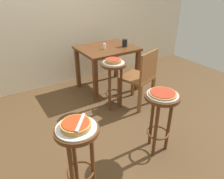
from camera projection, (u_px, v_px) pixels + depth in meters
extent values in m
plane|color=brown|center=(103.00, 130.00, 2.66)|extent=(6.00, 6.00, 0.00)
cylinder|color=#5B3319|center=(76.00, 130.00, 1.59)|extent=(0.35, 0.35, 0.03)
cylinder|color=#5B3319|center=(75.00, 155.00, 1.83)|extent=(0.04, 0.04, 0.66)
cylinder|color=#5B3319|center=(72.00, 172.00, 1.67)|extent=(0.04, 0.04, 0.66)
cylinder|color=#5B3319|center=(93.00, 163.00, 1.76)|extent=(0.04, 0.04, 0.66)
torus|color=#5B3319|center=(81.00, 171.00, 1.80)|extent=(0.24, 0.24, 0.02)
cylinder|color=white|center=(76.00, 128.00, 1.58)|extent=(0.31, 0.31, 0.01)
cylinder|color=tan|center=(76.00, 125.00, 1.57)|extent=(0.23, 0.23, 0.04)
cylinder|color=red|center=(76.00, 123.00, 1.56)|extent=(0.20, 0.20, 0.01)
cylinder|color=#5B3319|center=(162.00, 97.00, 2.04)|extent=(0.35, 0.35, 0.03)
cylinder|color=#5B3319|center=(152.00, 120.00, 2.29)|extent=(0.04, 0.04, 0.66)
cylinder|color=#5B3319|center=(156.00, 131.00, 2.12)|extent=(0.04, 0.04, 0.66)
cylinder|color=#5B3319|center=(169.00, 125.00, 2.21)|extent=(0.04, 0.04, 0.66)
torus|color=#5B3319|center=(158.00, 133.00, 2.25)|extent=(0.24, 0.24, 0.02)
cylinder|color=silver|center=(163.00, 95.00, 2.03)|extent=(0.31, 0.31, 0.01)
cylinder|color=#B78442|center=(163.00, 93.00, 2.03)|extent=(0.27, 0.27, 0.01)
cylinder|color=#B23823|center=(163.00, 92.00, 2.02)|extent=(0.24, 0.24, 0.01)
cylinder|color=#5B3319|center=(114.00, 64.00, 2.82)|extent=(0.35, 0.35, 0.03)
cylinder|color=#5B3319|center=(109.00, 84.00, 3.06)|extent=(0.04, 0.04, 0.66)
cylinder|color=#5B3319|center=(110.00, 90.00, 2.89)|extent=(0.04, 0.04, 0.66)
cylinder|color=#5B3319|center=(121.00, 87.00, 2.98)|extent=(0.04, 0.04, 0.66)
torus|color=#5B3319|center=(113.00, 93.00, 3.03)|extent=(0.24, 0.24, 0.02)
cylinder|color=silver|center=(114.00, 63.00, 2.81)|extent=(0.29, 0.29, 0.01)
cylinder|color=#B78442|center=(114.00, 61.00, 2.79)|extent=(0.21, 0.21, 0.04)
cylinder|color=#B23823|center=(114.00, 59.00, 2.78)|extent=(0.19, 0.19, 0.01)
cube|color=#5B3319|center=(107.00, 49.00, 3.35)|extent=(0.89, 0.73, 0.04)
cube|color=#5B3319|center=(95.00, 82.00, 3.09)|extent=(0.06, 0.06, 0.69)
cube|color=#5B3319|center=(137.00, 71.00, 3.47)|extent=(0.06, 0.06, 0.69)
cube|color=#5B3319|center=(78.00, 68.00, 3.56)|extent=(0.06, 0.06, 0.69)
cube|color=#5B3319|center=(116.00, 60.00, 3.94)|extent=(0.06, 0.06, 0.69)
cylinder|color=black|center=(125.00, 43.00, 3.34)|extent=(0.08, 0.08, 0.12)
cylinder|color=white|center=(104.00, 46.00, 3.23)|extent=(0.04, 0.04, 0.09)
cube|color=brown|center=(137.00, 77.00, 3.03)|extent=(0.50, 0.50, 0.04)
cube|color=brown|center=(149.00, 66.00, 2.82)|extent=(0.39, 0.15, 0.40)
cube|color=brown|center=(133.00, 84.00, 3.36)|extent=(0.04, 0.04, 0.42)
cube|color=brown|center=(119.00, 92.00, 3.11)|extent=(0.04, 0.04, 0.42)
cube|color=brown|center=(153.00, 90.00, 3.15)|extent=(0.04, 0.04, 0.42)
cube|color=brown|center=(140.00, 100.00, 2.91)|extent=(0.04, 0.04, 0.42)
cube|color=silver|center=(80.00, 122.00, 1.55)|extent=(0.16, 0.19, 0.01)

